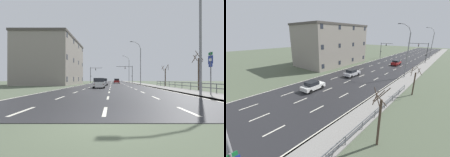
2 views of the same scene
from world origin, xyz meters
TOP-DOWN VIEW (x-y plane):
  - ground_plane at (0.00, 48.00)m, footprint 160.00×160.00m
  - road_asphalt_strip at (0.00, 59.99)m, footprint 14.00×120.00m
  - sidewalk_right at (8.43, 60.00)m, footprint 3.00×120.00m
  - guardrail at (9.85, 18.44)m, footprint 0.07×26.41m
  - street_lamp_foreground at (7.45, 8.99)m, footprint 2.59×0.24m
  - street_lamp_midground at (7.42, 39.25)m, footprint 2.73×0.24m
  - street_lamp_distant at (7.41, 69.51)m, footprint 2.86×0.24m
  - highway_sign at (8.39, 8.91)m, footprint 0.09×0.68m
  - traffic_signal_right at (6.76, 59.99)m, footprint 6.07×0.36m
  - traffic_signal_left at (-7.11, 60.97)m, footprint 4.54×0.36m
  - car_distant at (-1.74, 21.85)m, footprint 2.00×4.19m
  - car_near_right at (1.79, 51.06)m, footprint 1.87×4.12m
  - car_mid_centre at (-1.57, 32.78)m, footprint 1.90×4.13m
  - brick_building at (-15.01, 40.59)m, footprint 12.02×21.75m
  - bare_tree_near at (11.73, 17.69)m, footprint 1.30×1.40m
  - bare_tree_mid at (11.30, 30.66)m, footprint 1.51×1.63m

SIDE VIEW (x-z plane):
  - ground_plane at x=0.00m, z-range -0.12..0.00m
  - road_asphalt_strip at x=0.00m, z-range 0.00..0.02m
  - sidewalk_right at x=8.43m, z-range 0.00..0.12m
  - guardrail at x=9.85m, z-range 0.21..1.21m
  - car_distant at x=-1.74m, z-range 0.02..1.59m
  - car_near_right at x=1.79m, z-range 0.02..1.59m
  - car_mid_centre at x=-1.57m, z-range 0.02..1.59m
  - bare_tree_mid at x=11.30m, z-range -0.09..4.30m
  - highway_sign at x=8.39m, z-range 0.51..4.14m
  - bare_tree_near at x=11.73m, z-range -0.11..5.04m
  - traffic_signal_left at x=-7.11m, z-range 0.90..6.82m
  - traffic_signal_right at x=6.76m, z-range 1.07..7.46m
  - street_lamp_midground at x=7.42m, z-range -0.14..10.96m
  - street_lamp_distant at x=7.41m, z-range -0.16..11.29m
  - street_lamp_foreground at x=7.45m, z-range -0.13..11.44m
  - brick_building at x=-15.01m, z-range 0.01..11.79m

